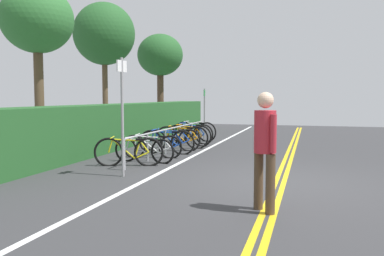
% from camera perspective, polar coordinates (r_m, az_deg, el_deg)
% --- Properties ---
extents(ground_plane, '(32.95, 11.89, 0.05)m').
position_cam_1_polar(ground_plane, '(8.37, 12.21, -7.61)').
color(ground_plane, '#353538').
extents(centre_line_yellow_inner, '(29.66, 0.10, 0.00)m').
position_cam_1_polar(centre_line_yellow_inner, '(8.36, 12.76, -7.45)').
color(centre_line_yellow_inner, gold).
rests_on(centre_line_yellow_inner, ground_plane).
extents(centre_line_yellow_outer, '(29.66, 0.10, 0.00)m').
position_cam_1_polar(centre_line_yellow_outer, '(8.37, 11.66, -7.42)').
color(centre_line_yellow_outer, gold).
rests_on(centre_line_yellow_outer, ground_plane).
extents(bike_lane_stripe_white, '(29.66, 0.12, 0.00)m').
position_cam_1_polar(bike_lane_stripe_white, '(8.94, -5.11, -6.58)').
color(bike_lane_stripe_white, white).
rests_on(bike_lane_stripe_white, ground_plane).
extents(bike_rack, '(7.01, 0.05, 0.75)m').
position_cam_1_polar(bike_rack, '(12.74, -2.68, -0.72)').
color(bike_rack, '#9EA0A5').
rests_on(bike_rack, ground_plane).
extents(bicycle_0, '(0.62, 1.66, 0.75)m').
position_cam_1_polar(bicycle_0, '(10.12, -8.86, -3.31)').
color(bicycle_0, black).
rests_on(bicycle_0, ground_plane).
extents(bicycle_1, '(0.46, 1.73, 0.68)m').
position_cam_1_polar(bicycle_1, '(10.63, -6.75, -3.11)').
color(bicycle_1, black).
rests_on(bicycle_1, ground_plane).
extents(bicycle_2, '(0.46, 1.70, 0.69)m').
position_cam_1_polar(bicycle_2, '(11.36, -5.61, -2.59)').
color(bicycle_2, black).
rests_on(bicycle_2, ground_plane).
extents(bicycle_3, '(0.46, 1.72, 0.76)m').
position_cam_1_polar(bicycle_3, '(12.10, -3.57, -1.98)').
color(bicycle_3, black).
rests_on(bicycle_3, ground_plane).
extents(bicycle_4, '(0.64, 1.73, 0.74)m').
position_cam_1_polar(bicycle_4, '(12.74, -2.81, -1.70)').
color(bicycle_4, black).
rests_on(bicycle_4, ground_plane).
extents(bicycle_5, '(0.46, 1.75, 0.78)m').
position_cam_1_polar(bicycle_5, '(13.37, -1.43, -1.31)').
color(bicycle_5, black).
rests_on(bicycle_5, ground_plane).
extents(bicycle_6, '(0.47, 1.71, 0.76)m').
position_cam_1_polar(bicycle_6, '(14.17, -0.42, -1.03)').
color(bicycle_6, black).
rests_on(bicycle_6, ground_plane).
extents(bicycle_7, '(0.56, 1.72, 0.77)m').
position_cam_1_polar(bicycle_7, '(14.82, -0.00, -0.78)').
color(bicycle_7, black).
rests_on(bicycle_7, ground_plane).
extents(bicycle_8, '(0.46, 1.73, 0.78)m').
position_cam_1_polar(bicycle_8, '(15.65, 0.48, -0.47)').
color(bicycle_8, black).
rests_on(bicycle_8, ground_plane).
extents(pedestrian, '(0.39, 0.36, 1.78)m').
position_cam_1_polar(pedestrian, '(6.06, 10.19, -2.06)').
color(pedestrian, '#4C3826').
rests_on(pedestrian, ground_plane).
extents(sign_post_near, '(0.36, 0.06, 2.53)m').
position_cam_1_polar(sign_post_near, '(8.71, -9.77, 3.02)').
color(sign_post_near, gray).
rests_on(sign_post_near, ground_plane).
extents(sign_post_far, '(0.36, 0.08, 2.03)m').
position_cam_1_polar(sign_post_far, '(16.41, 1.77, 2.78)').
color(sign_post_far, gray).
rests_on(sign_post_far, ground_plane).
extents(hedge_backdrop, '(15.96, 1.17, 1.45)m').
position_cam_1_polar(hedge_backdrop, '(14.96, -8.94, 0.62)').
color(hedge_backdrop, '#235626').
rests_on(hedge_backdrop, ground_plane).
extents(tree_mid, '(2.19, 2.19, 5.07)m').
position_cam_1_polar(tree_mid, '(13.57, -20.92, 13.82)').
color(tree_mid, brown).
rests_on(tree_mid, ground_plane).
extents(tree_far_right, '(2.57, 2.57, 5.62)m').
position_cam_1_polar(tree_far_right, '(17.82, -12.22, 12.71)').
color(tree_far_right, brown).
rests_on(tree_far_right, ground_plane).
extents(tree_extra, '(2.35, 2.35, 4.93)m').
position_cam_1_polar(tree_extra, '(21.39, -4.49, 10.02)').
color(tree_extra, '#473323').
rests_on(tree_extra, ground_plane).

